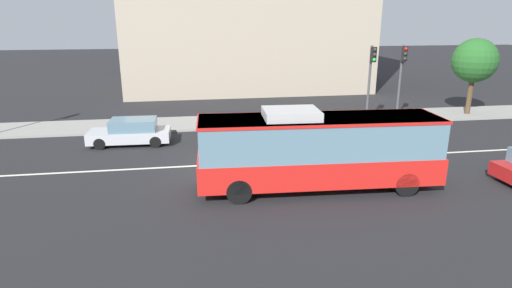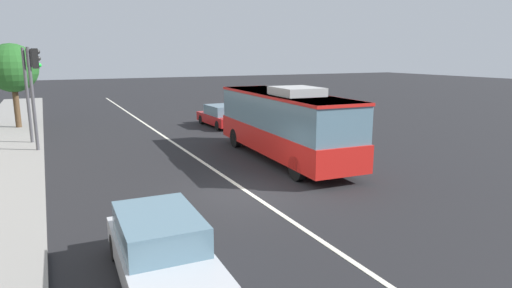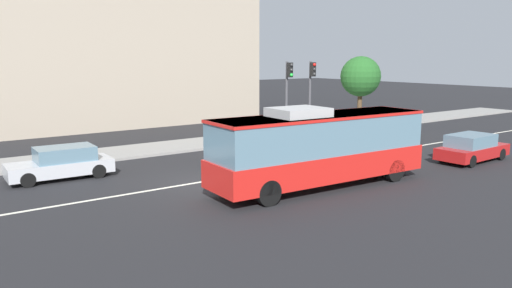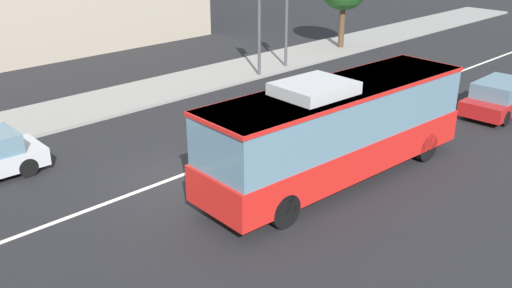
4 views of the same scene
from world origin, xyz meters
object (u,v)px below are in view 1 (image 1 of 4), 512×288
(traffic_light_far_corner, at_px, (402,70))
(street_tree_kerbside_left, at_px, (475,61))
(traffic_light_near_corner, at_px, (371,71))
(sedan_silver, at_px, (131,132))
(transit_bus, at_px, (318,148))

(traffic_light_far_corner, xyz_separation_m, street_tree_kerbside_left, (6.02, 1.03, 0.41))
(traffic_light_near_corner, relative_size, street_tree_kerbside_left, 0.94)
(sedan_silver, relative_size, traffic_light_near_corner, 0.87)
(transit_bus, bearing_deg, street_tree_kerbside_left, 40.43)
(sedan_silver, distance_m, traffic_light_far_corner, 17.93)
(sedan_silver, distance_m, street_tree_kerbside_left, 24.03)
(traffic_light_near_corner, bearing_deg, street_tree_kerbside_left, 94.59)
(traffic_light_far_corner, bearing_deg, transit_bus, -36.92)
(sedan_silver, distance_m, traffic_light_near_corner, 15.64)
(transit_bus, xyz_separation_m, traffic_light_near_corner, (6.63, 10.26, 1.75))
(traffic_light_far_corner, height_order, street_tree_kerbside_left, street_tree_kerbside_left)
(sedan_silver, bearing_deg, transit_bus, 138.84)
(transit_bus, xyz_separation_m, traffic_light_far_corner, (8.94, 10.55, 1.75))
(traffic_light_near_corner, bearing_deg, sedan_silver, -85.60)
(transit_bus, xyz_separation_m, street_tree_kerbside_left, (14.96, 11.58, 2.16))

